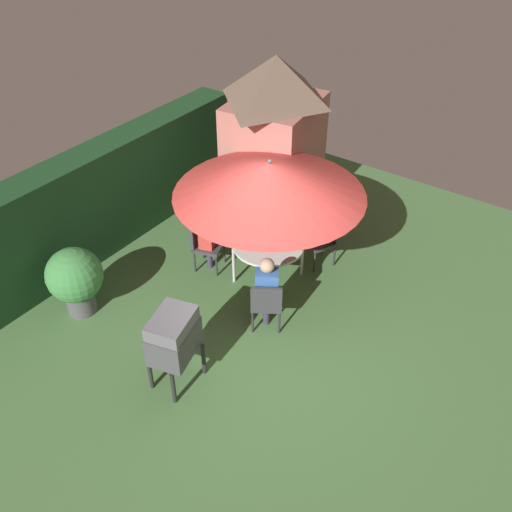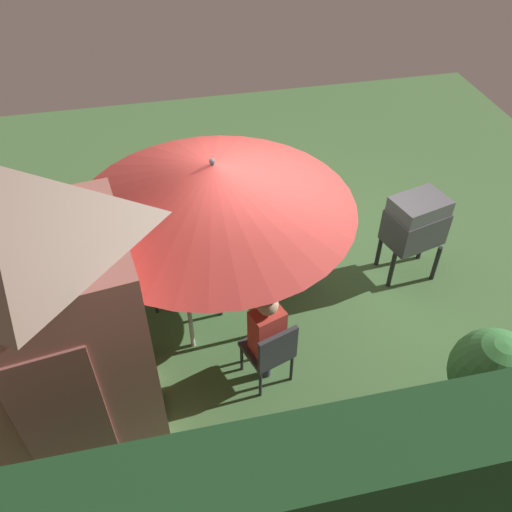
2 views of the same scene
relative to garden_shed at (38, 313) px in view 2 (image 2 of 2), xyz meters
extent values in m
plane|color=#47703D|center=(-2.63, -1.61, -1.60)|extent=(11.00, 11.00, 0.00)
cube|color=#193D1E|center=(-2.63, 1.89, -0.64)|extent=(6.51, 0.63, 1.92)
cube|color=#B26B60|center=(0.00, 0.00, -0.43)|extent=(1.88, 1.65, 2.35)
cube|color=brown|center=(-0.10, 0.71, -0.68)|extent=(0.71, 0.13, 1.83)
cylinder|color=white|center=(-1.72, -1.07, -0.90)|extent=(1.18, 1.18, 0.04)
cylinder|color=beige|center=(-2.13, -1.48, -1.26)|extent=(0.05, 0.05, 0.68)
cylinder|color=beige|center=(-1.31, -1.48, -1.26)|extent=(0.05, 0.05, 0.68)
cylinder|color=beige|center=(-2.13, -0.66, -1.26)|extent=(0.05, 0.05, 0.68)
cylinder|color=beige|center=(-1.31, -0.66, -1.26)|extent=(0.05, 0.05, 0.68)
cylinder|color=#4C4C51|center=(-1.72, -1.07, -0.50)|extent=(0.04, 0.04, 2.20)
cone|color=#B73833|center=(-1.72, -1.07, 0.34)|extent=(2.98, 2.98, 0.53)
sphere|color=#4C4C51|center=(-1.72, -1.07, 0.63)|extent=(0.06, 0.06, 0.06)
cube|color=#47474C|center=(-4.27, -1.32, -0.82)|extent=(0.81, 0.67, 0.45)
cube|color=slate|center=(-4.27, -1.32, -0.50)|extent=(0.77, 0.63, 0.20)
cylinder|color=#262628|center=(-4.58, -1.53, -1.32)|extent=(0.06, 0.06, 0.55)
cylinder|color=#262628|center=(-3.96, -1.53, -1.32)|extent=(0.06, 0.06, 0.55)
cylinder|color=#262628|center=(-4.58, -1.11, -1.32)|extent=(0.06, 0.06, 0.55)
cylinder|color=#262628|center=(-3.96, -1.11, -1.32)|extent=(0.06, 0.06, 0.55)
cube|color=#38383D|center=(-2.06, -0.07, -1.15)|extent=(0.58, 0.58, 0.06)
cube|color=#38383D|center=(-2.13, 0.13, -0.92)|extent=(0.45, 0.20, 0.45)
cylinder|color=#2C2C30|center=(-1.94, 0.18, -1.37)|extent=(0.04, 0.04, 0.45)
cylinder|color=#2C2C30|center=(-2.31, 0.05, -1.37)|extent=(0.04, 0.04, 0.45)
cylinder|color=#2C2C30|center=(-1.81, -0.20, -1.37)|extent=(0.04, 0.04, 0.45)
cylinder|color=#2C2C30|center=(-2.18, -0.33, -1.37)|extent=(0.04, 0.04, 0.45)
cube|color=#38383D|center=(-2.64, -1.67, -1.15)|extent=(0.64, 0.64, 0.06)
cube|color=#38383D|center=(-2.82, -1.79, -0.92)|extent=(0.29, 0.41, 0.45)
cylinder|color=#2C2C30|center=(-2.92, -1.62, -1.37)|extent=(0.04, 0.04, 0.45)
cylinder|color=#2C2C30|center=(-2.70, -1.95, -1.37)|extent=(0.04, 0.04, 0.45)
cylinder|color=#2C2C30|center=(-2.58, -1.40, -1.37)|extent=(0.04, 0.04, 0.45)
cylinder|color=#2C2C30|center=(-2.36, -1.73, -1.37)|extent=(0.04, 0.04, 0.45)
cube|color=#38383D|center=(-0.85, -1.55, -1.15)|extent=(0.62, 0.62, 0.06)
cube|color=#38383D|center=(-0.66, -1.65, -0.92)|extent=(0.27, 0.43, 0.45)
cylinder|color=#2C2C30|center=(-0.77, -1.82, -1.37)|extent=(0.04, 0.04, 0.45)
cylinder|color=#2C2C30|center=(-0.58, -1.47, -1.37)|extent=(0.04, 0.04, 0.45)
cylinder|color=#2C2C30|center=(-1.12, -1.63, -1.37)|extent=(0.04, 0.04, 0.45)
cylinder|color=#2C2C30|center=(-0.93, -1.28, -1.37)|extent=(0.04, 0.04, 0.45)
cylinder|color=#4C4C51|center=(-4.10, 0.88, -1.42)|extent=(0.46, 0.46, 0.36)
sphere|color=#3D8442|center=(-4.10, 0.88, -0.88)|extent=(0.87, 0.87, 0.87)
cube|color=#CC3D33|center=(-2.06, -0.07, -0.84)|extent=(0.40, 0.34, 0.55)
sphere|color=tan|center=(-2.06, -0.07, -0.45)|extent=(0.22, 0.22, 0.22)
cylinder|color=#383347|center=(-2.06, -0.07, -1.36)|extent=(0.10, 0.10, 0.48)
cube|color=#3866B2|center=(-2.64, -1.67, -0.84)|extent=(0.39, 0.42, 0.55)
sphere|color=tan|center=(-2.64, -1.67, -0.45)|extent=(0.22, 0.22, 0.22)
cylinder|color=#383347|center=(-2.64, -1.67, -1.36)|extent=(0.10, 0.10, 0.48)
camera|label=1|loc=(-7.77, -5.15, 4.52)|focal=38.91mm
camera|label=2|loc=(-1.18, 3.45, 3.48)|focal=37.84mm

